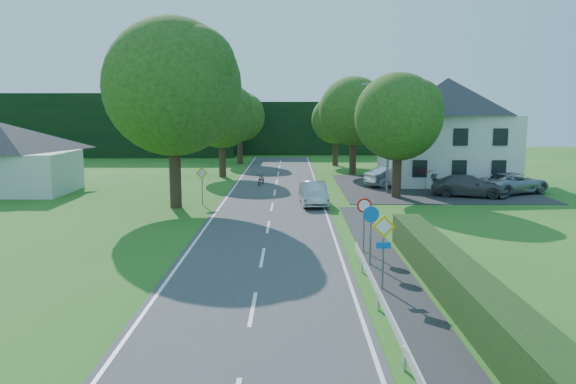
{
  "coord_description": "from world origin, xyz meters",
  "views": [
    {
      "loc": [
        1.16,
        -10.52,
        6.13
      ],
      "look_at": [
        1.04,
        16.81,
        2.05
      ],
      "focal_mm": 35.0,
      "sensor_mm": 36.0,
      "label": 1
    }
  ],
  "objects_px": {
    "parasol": "(426,180)",
    "parked_car_silver_a": "(394,176)",
    "streetlight": "(387,132)",
    "parked_car_silver_b": "(513,183)",
    "moving_car": "(313,193)",
    "motorcycle": "(261,179)",
    "parked_car_grey": "(469,186)"
  },
  "relations": [
    {
      "from": "parked_car_grey",
      "to": "parasol",
      "type": "relative_size",
      "value": 2.73
    },
    {
      "from": "parked_car_silver_a",
      "to": "parked_car_grey",
      "type": "distance_m",
      "value": 6.71
    },
    {
      "from": "motorcycle",
      "to": "parked_car_silver_a",
      "type": "xyz_separation_m",
      "value": [
        10.52,
        -0.74,
        0.32
      ]
    },
    {
      "from": "motorcycle",
      "to": "parasol",
      "type": "bearing_deg",
      "value": -4.21
    },
    {
      "from": "streetlight",
      "to": "motorcycle",
      "type": "bearing_deg",
      "value": 155.48
    },
    {
      "from": "streetlight",
      "to": "parked_car_silver_a",
      "type": "height_order",
      "value": "streetlight"
    },
    {
      "from": "parasol",
      "to": "parked_car_silver_b",
      "type": "bearing_deg",
      "value": -11.26
    },
    {
      "from": "moving_car",
      "to": "motorcycle",
      "type": "height_order",
      "value": "moving_car"
    },
    {
      "from": "parked_car_grey",
      "to": "parked_car_silver_b",
      "type": "bearing_deg",
      "value": -51.25
    },
    {
      "from": "streetlight",
      "to": "parked_car_grey",
      "type": "relative_size",
      "value": 1.56
    },
    {
      "from": "parked_car_grey",
      "to": "parked_car_silver_b",
      "type": "relative_size",
      "value": 0.93
    },
    {
      "from": "parasol",
      "to": "streetlight",
      "type": "bearing_deg",
      "value": -163.3
    },
    {
      "from": "parked_car_silver_a",
      "to": "parked_car_silver_b",
      "type": "height_order",
      "value": "parked_car_silver_a"
    },
    {
      "from": "motorcycle",
      "to": "parked_car_silver_a",
      "type": "distance_m",
      "value": 10.55
    },
    {
      "from": "moving_car",
      "to": "parked_car_silver_b",
      "type": "distance_m",
      "value": 15.48
    },
    {
      "from": "moving_car",
      "to": "parked_car_grey",
      "type": "distance_m",
      "value": 11.56
    },
    {
      "from": "motorcycle",
      "to": "parasol",
      "type": "distance_m",
      "value": 12.86
    },
    {
      "from": "parked_car_silver_a",
      "to": "parked_car_silver_b",
      "type": "distance_m",
      "value": 8.8
    },
    {
      "from": "streetlight",
      "to": "parasol",
      "type": "relative_size",
      "value": 4.26
    },
    {
      "from": "motorcycle",
      "to": "parked_car_silver_b",
      "type": "height_order",
      "value": "parked_car_silver_b"
    },
    {
      "from": "parked_car_silver_b",
      "to": "parasol",
      "type": "distance_m",
      "value": 6.17
    },
    {
      "from": "motorcycle",
      "to": "parked_car_silver_b",
      "type": "bearing_deg",
      "value": -3.08
    },
    {
      "from": "moving_car",
      "to": "parked_car_silver_a",
      "type": "height_order",
      "value": "parked_car_silver_a"
    },
    {
      "from": "motorcycle",
      "to": "parked_car_grey",
      "type": "bearing_deg",
      "value": -11.11
    },
    {
      "from": "streetlight",
      "to": "moving_car",
      "type": "relative_size",
      "value": 1.78
    },
    {
      "from": "streetlight",
      "to": "parked_car_silver_b",
      "type": "height_order",
      "value": "streetlight"
    },
    {
      "from": "parked_car_silver_b",
      "to": "streetlight",
      "type": "bearing_deg",
      "value": 62.24
    },
    {
      "from": "parked_car_silver_a",
      "to": "parked_car_silver_b",
      "type": "relative_size",
      "value": 0.85
    },
    {
      "from": "parked_car_grey",
      "to": "parked_car_silver_b",
      "type": "distance_m",
      "value": 3.92
    },
    {
      "from": "motorcycle",
      "to": "parked_car_grey",
      "type": "distance_m",
      "value": 15.95
    },
    {
      "from": "parasol",
      "to": "parked_car_silver_a",
      "type": "bearing_deg",
      "value": 127.0
    },
    {
      "from": "moving_car",
      "to": "parked_car_silver_a",
      "type": "bearing_deg",
      "value": 48.77
    }
  ]
}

